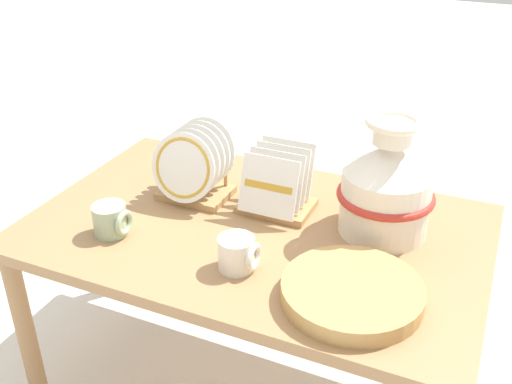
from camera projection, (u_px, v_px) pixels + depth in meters
The scene contains 8 objects.
ground_plane at pixel (256, 378), 2.02m from camera, with size 14.00×14.00×0.00m, color silver.
display_table at pixel (256, 244), 1.76m from camera, with size 1.30×0.83×0.61m.
ceramic_vase at pixel (387, 186), 1.64m from camera, with size 0.27×0.27×0.34m.
dish_rack_round_plates at pixel (193, 170), 1.83m from camera, with size 0.21×0.20×0.23m.
dish_rack_square_plates at pixel (277, 190), 1.78m from camera, with size 0.21×0.19×0.19m.
wicker_charger_stack at pixel (352, 292), 1.42m from camera, with size 0.34×0.34×0.04m.
mug_cream_glaze at pixel (238, 254), 1.53m from camera, with size 0.10×0.10×0.09m.
mug_sage_glaze at pixel (111, 220), 1.67m from camera, with size 0.10×0.10×0.09m.
Camera 1 is at (0.60, -1.35, 1.52)m, focal length 42.00 mm.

